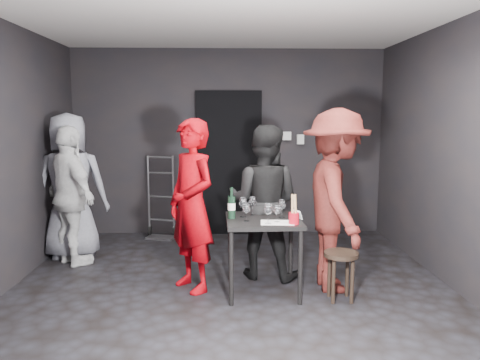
{
  "coord_description": "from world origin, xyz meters",
  "views": [
    {
      "loc": [
        -0.06,
        -4.37,
        1.76
      ],
      "look_at": [
        0.09,
        0.25,
        1.11
      ],
      "focal_mm": 35.0,
      "sensor_mm": 36.0,
      "label": 1
    }
  ],
  "objects_px": {
    "bystander_cream": "(71,189)",
    "breadstick_cup": "(294,210)",
    "hand_truck": "(161,222)",
    "wine_bottle": "(232,207)",
    "tasting_table": "(263,228)",
    "man_maroon": "(336,181)",
    "woman_black": "(264,194)",
    "server_red": "(192,193)",
    "bystander_grey": "(70,173)",
    "stool": "(341,263)"
  },
  "relations": [
    {
      "from": "hand_truck",
      "to": "bystander_grey",
      "type": "relative_size",
      "value": 0.56
    },
    {
      "from": "bystander_cream",
      "to": "breadstick_cup",
      "type": "bearing_deg",
      "value": -160.28
    },
    {
      "from": "bystander_cream",
      "to": "man_maroon",
      "type": "bearing_deg",
      "value": -150.79
    },
    {
      "from": "wine_bottle",
      "to": "bystander_grey",
      "type": "bearing_deg",
      "value": 148.19
    },
    {
      "from": "tasting_table",
      "to": "man_maroon",
      "type": "height_order",
      "value": "man_maroon"
    },
    {
      "from": "server_red",
      "to": "woman_black",
      "type": "bearing_deg",
      "value": 78.24
    },
    {
      "from": "hand_truck",
      "to": "wine_bottle",
      "type": "height_order",
      "value": "hand_truck"
    },
    {
      "from": "stool",
      "to": "bystander_cream",
      "type": "xyz_separation_m",
      "value": [
        -2.89,
        1.18,
        0.53
      ]
    },
    {
      "from": "breadstick_cup",
      "to": "woman_black",
      "type": "bearing_deg",
      "value": 107.16
    },
    {
      "from": "tasting_table",
      "to": "man_maroon",
      "type": "xyz_separation_m",
      "value": [
        0.73,
        0.09,
        0.46
      ]
    },
    {
      "from": "hand_truck",
      "to": "breadstick_cup",
      "type": "distance_m",
      "value": 2.93
    },
    {
      "from": "server_red",
      "to": "woman_black",
      "type": "distance_m",
      "value": 0.83
    },
    {
      "from": "bystander_cream",
      "to": "breadstick_cup",
      "type": "distance_m",
      "value": 2.71
    },
    {
      "from": "tasting_table",
      "to": "woman_black",
      "type": "xyz_separation_m",
      "value": [
        0.04,
        0.48,
        0.26
      ]
    },
    {
      "from": "stool",
      "to": "server_red",
      "type": "xyz_separation_m",
      "value": [
        -1.43,
        0.34,
        0.62
      ]
    },
    {
      "from": "server_red",
      "to": "breadstick_cup",
      "type": "relative_size",
      "value": 6.6
    },
    {
      "from": "hand_truck",
      "to": "wine_bottle",
      "type": "xyz_separation_m",
      "value": [
        0.98,
        -2.13,
        0.65
      ]
    },
    {
      "from": "bystander_cream",
      "to": "breadstick_cup",
      "type": "height_order",
      "value": "bystander_cream"
    },
    {
      "from": "server_red",
      "to": "woman_black",
      "type": "relative_size",
      "value": 1.09
    },
    {
      "from": "server_red",
      "to": "man_maroon",
      "type": "height_order",
      "value": "man_maroon"
    },
    {
      "from": "woman_black",
      "to": "bystander_grey",
      "type": "xyz_separation_m",
      "value": [
        -2.3,
        0.75,
        0.15
      ]
    },
    {
      "from": "hand_truck",
      "to": "bystander_grey",
      "type": "xyz_separation_m",
      "value": [
        -0.96,
        -0.93,
        0.84
      ]
    },
    {
      "from": "hand_truck",
      "to": "server_red",
      "type": "bearing_deg",
      "value": -58.11
    },
    {
      "from": "woman_black",
      "to": "breadstick_cup",
      "type": "height_order",
      "value": "woman_black"
    },
    {
      "from": "woman_black",
      "to": "bystander_cream",
      "type": "distance_m",
      "value": 2.26
    },
    {
      "from": "hand_truck",
      "to": "stool",
      "type": "bearing_deg",
      "value": -33.96
    },
    {
      "from": "tasting_table",
      "to": "breadstick_cup",
      "type": "xyz_separation_m",
      "value": [
        0.26,
        -0.24,
        0.23
      ]
    },
    {
      "from": "tasting_table",
      "to": "woman_black",
      "type": "relative_size",
      "value": 0.41
    },
    {
      "from": "bystander_grey",
      "to": "stool",
      "type": "bearing_deg",
      "value": 151.57
    },
    {
      "from": "server_red",
      "to": "woman_black",
      "type": "xyz_separation_m",
      "value": [
        0.75,
        0.36,
        -0.08
      ]
    },
    {
      "from": "hand_truck",
      "to": "man_maroon",
      "type": "relative_size",
      "value": 0.53
    },
    {
      "from": "stool",
      "to": "bystander_cream",
      "type": "distance_m",
      "value": 3.17
    },
    {
      "from": "man_maroon",
      "to": "bystander_grey",
      "type": "distance_m",
      "value": 3.2
    },
    {
      "from": "hand_truck",
      "to": "breadstick_cup",
      "type": "height_order",
      "value": "hand_truck"
    },
    {
      "from": "tasting_table",
      "to": "woman_black",
      "type": "bearing_deg",
      "value": 84.82
    },
    {
      "from": "server_red",
      "to": "hand_truck",
      "type": "bearing_deg",
      "value": 158.79
    },
    {
      "from": "woman_black",
      "to": "bystander_cream",
      "type": "relative_size",
      "value": 1.02
    },
    {
      "from": "tasting_table",
      "to": "bystander_cream",
      "type": "xyz_separation_m",
      "value": [
        -2.17,
        0.96,
        0.25
      ]
    },
    {
      "from": "hand_truck",
      "to": "man_maroon",
      "type": "bearing_deg",
      "value": -29.81
    },
    {
      "from": "man_maroon",
      "to": "bystander_cream",
      "type": "distance_m",
      "value": 3.04
    },
    {
      "from": "server_red",
      "to": "breadstick_cup",
      "type": "distance_m",
      "value": 1.04
    },
    {
      "from": "hand_truck",
      "to": "stool",
      "type": "relative_size",
      "value": 2.5
    },
    {
      "from": "hand_truck",
      "to": "wine_bottle",
      "type": "bearing_deg",
      "value": -49.51
    },
    {
      "from": "hand_truck",
      "to": "wine_bottle",
      "type": "relative_size",
      "value": 3.83
    },
    {
      "from": "server_red",
      "to": "bystander_grey",
      "type": "bearing_deg",
      "value": -162.86
    },
    {
      "from": "woman_black",
      "to": "man_maroon",
      "type": "relative_size",
      "value": 0.82
    },
    {
      "from": "woman_black",
      "to": "bystander_grey",
      "type": "height_order",
      "value": "bystander_grey"
    },
    {
      "from": "stool",
      "to": "breadstick_cup",
      "type": "relative_size",
      "value": 1.56
    },
    {
      "from": "man_maroon",
      "to": "breadstick_cup",
      "type": "distance_m",
      "value": 0.61
    },
    {
      "from": "tasting_table",
      "to": "server_red",
      "type": "distance_m",
      "value": 0.79
    }
  ]
}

